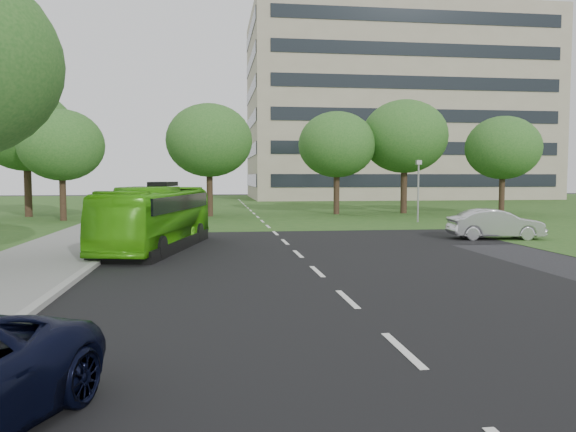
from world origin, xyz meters
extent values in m
plane|color=black|center=(0.00, 0.00, 0.00)|extent=(160.00, 160.00, 0.00)
cube|color=black|center=(0.00, 20.00, 0.01)|extent=(14.00, 120.00, 0.01)
cube|color=black|center=(0.00, 14.00, 0.01)|extent=(80.00, 12.00, 0.01)
cube|color=silver|center=(0.00, 15.00, 0.02)|extent=(0.15, 90.00, 0.01)
cube|color=#234D19|center=(0.00, 45.00, 0.01)|extent=(120.00, 60.00, 0.01)
cube|color=gray|center=(22.00, 62.00, 12.50)|extent=(40.00, 20.00, 25.00)
cube|color=black|center=(22.00, 51.95, 12.50)|extent=(36.80, 0.10, 23.00)
cube|color=black|center=(1.95, 62.00, 12.50)|extent=(0.10, 18.40, 23.00)
cylinder|color=black|center=(-13.26, 24.34, 1.42)|extent=(0.43, 0.43, 2.83)
ellipsoid|color=#22571D|center=(-13.26, 24.34, 5.08)|extent=(5.62, 5.62, 4.78)
cylinder|color=black|center=(-3.48, 27.23, 1.55)|extent=(0.47, 0.47, 3.11)
ellipsoid|color=#22571D|center=(-3.48, 27.23, 5.66)|extent=(6.39, 6.39, 5.43)
cylinder|color=black|center=(6.44, 28.43, 1.53)|extent=(0.46, 0.46, 3.06)
ellipsoid|color=#22571D|center=(6.44, 28.43, 5.49)|extent=(6.08, 6.08, 5.17)
cylinder|color=black|center=(12.08, 28.76, 1.72)|extent=(0.52, 0.52, 3.44)
ellipsoid|color=#22571D|center=(12.08, 28.76, 6.20)|extent=(6.91, 6.91, 5.87)
cylinder|color=black|center=(19.03, 26.03, 1.46)|extent=(0.44, 0.44, 2.91)
ellipsoid|color=#22571D|center=(19.03, 26.03, 5.20)|extent=(5.73, 5.73, 4.87)
cylinder|color=black|center=(-16.77, 28.48, 1.77)|extent=(0.53, 0.53, 3.55)
ellipsoid|color=#22571D|center=(-16.77, 28.48, 6.33)|extent=(6.96, 6.96, 5.91)
imported|color=#44B010|center=(-5.50, 8.27, 1.28)|extent=(4.11, 9.46, 2.57)
imported|color=#B3B3B8|center=(10.09, 10.00, 0.71)|extent=(4.48, 1.99, 1.43)
cylinder|color=gray|center=(10.00, 20.00, 1.90)|extent=(0.11, 0.11, 3.80)
cube|color=gray|center=(10.00, 20.00, 3.89)|extent=(0.40, 0.37, 0.28)
camera|label=1|loc=(-3.16, -15.02, 2.96)|focal=35.00mm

